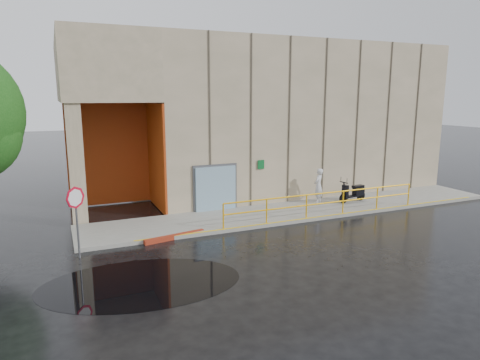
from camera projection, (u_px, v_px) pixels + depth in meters
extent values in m
plane|color=black|center=(272.00, 257.00, 14.19)|extent=(120.00, 120.00, 0.00)
cube|color=gray|center=(303.00, 210.00, 19.79)|extent=(20.00, 3.00, 0.15)
cube|color=gray|center=(276.00, 117.00, 25.66)|extent=(16.00, 10.00, 8.00)
cube|color=gray|center=(100.00, 71.00, 21.28)|extent=(4.00, 10.00, 3.00)
cube|color=gray|center=(76.00, 166.00, 17.29)|extent=(0.60, 0.60, 5.00)
cube|color=#AA3E0F|center=(108.00, 154.00, 20.70)|extent=(3.80, 0.15, 4.90)
cube|color=#AA3E0F|center=(156.00, 157.00, 19.89)|extent=(0.10, 3.50, 4.90)
cube|color=#81A0B0|center=(216.00, 189.00, 19.34)|extent=(1.90, 0.10, 2.00)
cube|color=#5E5E63|center=(215.00, 188.00, 19.41)|extent=(2.10, 0.06, 2.20)
cube|color=#0C5824|center=(261.00, 164.00, 20.11)|extent=(0.32, 0.04, 0.42)
cylinder|color=#FFB50D|center=(326.00, 193.00, 18.46)|extent=(9.50, 0.06, 0.06)
cylinder|color=#FFB50D|center=(325.00, 203.00, 18.55)|extent=(9.50, 0.06, 0.06)
imported|color=silver|center=(318.00, 186.00, 20.73)|extent=(0.74, 0.69, 1.69)
cylinder|color=black|center=(343.00, 198.00, 20.73)|extent=(0.48, 0.15, 0.47)
cylinder|color=black|center=(361.00, 196.00, 21.31)|extent=(0.48, 0.15, 0.47)
cylinder|color=#5E5E63|center=(78.00, 227.00, 13.95)|extent=(0.07, 0.07, 2.11)
cylinder|color=red|center=(75.00, 198.00, 13.73)|extent=(0.59, 0.49, 0.73)
cylinder|color=white|center=(75.00, 198.00, 13.71)|extent=(0.45, 0.37, 0.58)
cube|color=maroon|center=(175.00, 237.00, 16.00)|extent=(2.39, 0.61, 0.18)
cube|color=black|center=(141.00, 283.00, 12.27)|extent=(6.23, 4.40, 0.01)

